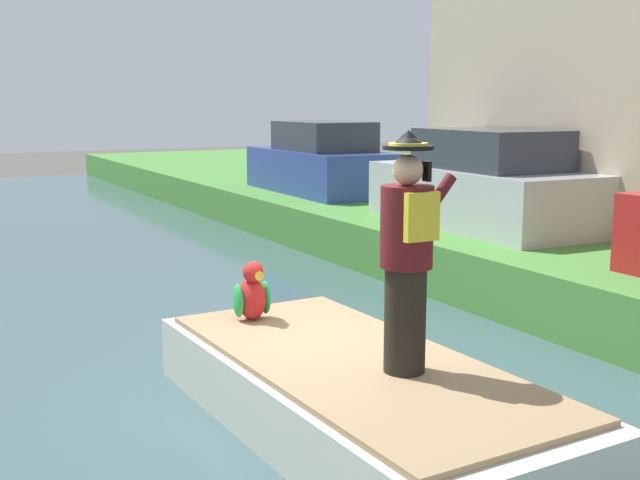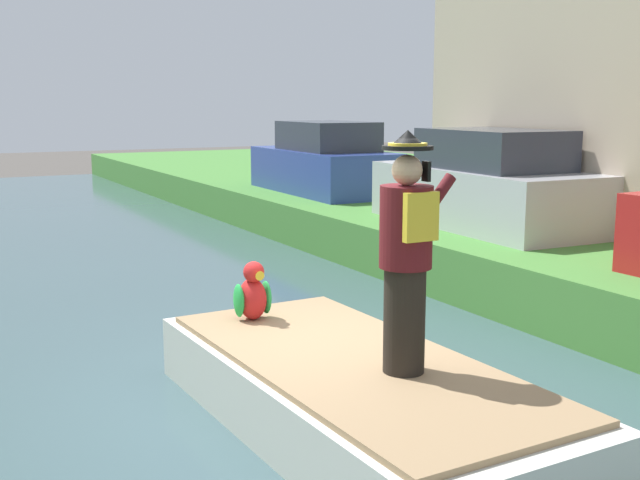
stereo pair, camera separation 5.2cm
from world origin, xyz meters
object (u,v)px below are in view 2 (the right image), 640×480
object	(u,v)px
boat	(355,395)
person_pirate	(406,254)
parked_car_silver	(485,186)
parked_car_blue	(324,163)
parrot_plush	(253,294)

from	to	relation	value
boat	person_pirate	distance (m)	1.32
parked_car_silver	parked_car_blue	distance (m)	5.30
person_pirate	parked_car_blue	world-z (taller)	person_pirate
parked_car_blue	boat	bearing A→B (deg)	-116.84
parked_car_silver	parked_car_blue	bearing A→B (deg)	90.00
parrot_plush	parked_car_blue	xyz separation A→B (m)	(5.12, 8.13, 0.52)
parked_car_silver	boat	bearing A→B (deg)	-138.47
parrot_plush	boat	bearing A→B (deg)	-79.86
boat	parrot_plush	world-z (taller)	parrot_plush
boat	parked_car_silver	bearing A→B (deg)	41.53
parked_car_blue	person_pirate	bearing A→B (deg)	-114.97
parrot_plush	parked_car_blue	size ratio (longest dim) A/B	0.14
parked_car_silver	parked_car_blue	xyz separation A→B (m)	(0.00, 5.30, 0.00)
parrot_plush	parked_car_silver	xyz separation A→B (m)	(5.12, 2.83, 0.52)
parrot_plush	parked_car_silver	size ratio (longest dim) A/B	0.14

